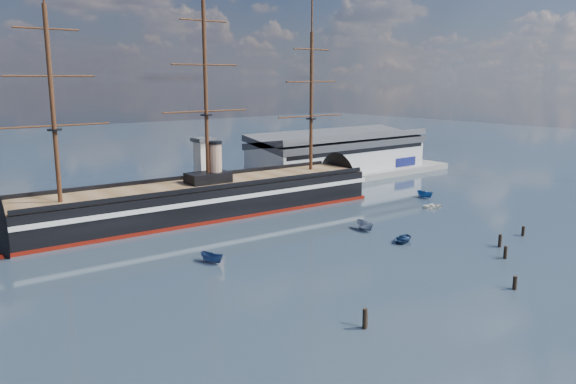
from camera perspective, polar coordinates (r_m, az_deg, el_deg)
ground at (r=121.42m, az=-1.78°, el=-3.84°), size 600.00×600.00×0.00m
quay at (r=155.90m, az=-6.73°, el=-0.47°), size 180.00×18.00×2.00m
warehouse at (r=186.75m, az=5.19°, el=4.03°), size 63.00×21.00×11.60m
quay_tower at (r=148.11m, az=-8.51°, el=2.69°), size 5.00×5.00×15.00m
warship at (r=133.08m, az=-9.44°, el=-0.84°), size 113.25×20.50×53.94m
motorboat_a at (r=101.01m, az=-7.70°, el=-7.15°), size 6.17×3.70×2.32m
motorboat_b at (r=115.29m, az=11.67°, el=-4.92°), size 2.95×4.08×1.77m
motorboat_c at (r=121.88m, az=7.85°, el=-3.89°), size 6.84×3.61×2.60m
motorboat_e at (r=146.26m, az=14.59°, el=-1.56°), size 2.51×3.50×1.52m
motorboat_f at (r=157.81m, az=13.73°, el=-0.58°), size 6.01×2.21×2.40m
piling_near_left at (r=76.09m, az=7.79°, el=-13.58°), size 0.64×0.64×3.46m
piling_near_mid at (r=94.86m, az=22.00°, el=-9.16°), size 0.64×0.64×2.87m
piling_near_right at (r=109.69m, az=21.17°, el=-6.33°), size 0.64×0.64×3.06m
piling_far_right at (r=126.54m, az=22.74°, el=-4.12°), size 0.64×0.64×2.78m
piling_extra at (r=116.64m, az=20.69°, el=-5.25°), size 0.64×0.64×3.22m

